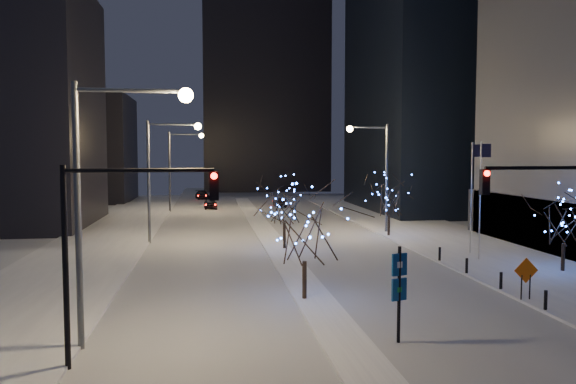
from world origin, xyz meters
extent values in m
plane|color=silver|center=(0.00, 0.00, 0.00)|extent=(160.00, 160.00, 0.00)
cube|color=silver|center=(0.00, 35.00, 0.01)|extent=(20.00, 130.00, 0.02)
cube|color=white|center=(0.00, 30.00, 0.07)|extent=(2.00, 80.00, 0.15)
cube|color=white|center=(15.00, 20.00, 0.07)|extent=(10.00, 90.00, 0.15)
cube|color=white|center=(-14.00, 20.00, 0.07)|extent=(8.00, 90.00, 0.15)
cube|color=black|center=(-26.00, 70.00, 8.00)|extent=(18.00, 16.00, 16.00)
cube|color=black|center=(6.00, 92.00, 21.00)|extent=(24.00, 14.00, 42.00)
cylinder|color=#595E66|center=(-10.00, 2.00, 5.00)|extent=(0.24, 0.24, 10.00)
cylinder|color=#595E66|center=(-8.00, 2.00, 9.70)|extent=(4.00, 0.16, 0.16)
sphere|color=#ECC476|center=(-6.00, 2.00, 9.55)|extent=(0.56, 0.56, 0.56)
cylinder|color=#595E66|center=(-10.00, 27.00, 5.00)|extent=(0.24, 0.24, 10.00)
cylinder|color=#595E66|center=(-8.00, 27.00, 9.70)|extent=(4.00, 0.16, 0.16)
sphere|color=#ECC476|center=(-6.00, 27.00, 9.55)|extent=(0.56, 0.56, 0.56)
cylinder|color=#595E66|center=(-10.00, 52.00, 5.00)|extent=(0.24, 0.24, 10.00)
cylinder|color=#595E66|center=(-8.00, 52.00, 9.70)|extent=(4.00, 0.16, 0.16)
sphere|color=#ECC476|center=(-6.00, 52.00, 9.55)|extent=(0.56, 0.56, 0.56)
cylinder|color=#595E66|center=(11.00, 30.00, 5.00)|extent=(0.24, 0.24, 10.00)
cylinder|color=#595E66|center=(9.25, 30.00, 9.70)|extent=(3.50, 0.16, 0.16)
sphere|color=#ECC476|center=(7.50, 30.00, 9.55)|extent=(0.56, 0.56, 0.56)
cylinder|color=black|center=(-10.00, 0.00, 3.50)|extent=(0.20, 0.20, 7.00)
cylinder|color=black|center=(-7.50, 0.00, 6.80)|extent=(5.00, 0.14, 0.14)
cube|color=black|center=(-5.00, 0.00, 6.25)|extent=(0.32, 0.28, 1.00)
sphere|color=#FF0C05|center=(-5.00, -0.18, 6.60)|extent=(0.22, 0.22, 0.22)
cylinder|color=black|center=(8.00, 1.00, 6.80)|extent=(5.00, 0.14, 0.14)
cube|color=black|center=(5.50, 1.00, 6.25)|extent=(0.32, 0.28, 1.00)
sphere|color=#FF0C05|center=(5.50, 0.82, 6.60)|extent=(0.22, 0.22, 0.22)
cylinder|color=silver|center=(13.00, 16.00, 4.15)|extent=(0.10, 0.10, 8.00)
cube|color=black|center=(13.35, 16.00, 7.55)|extent=(0.70, 0.03, 0.90)
cylinder|color=silver|center=(13.60, 18.50, 4.15)|extent=(0.10, 0.10, 8.00)
cube|color=black|center=(13.95, 18.50, 7.55)|extent=(0.70, 0.03, 0.90)
cylinder|color=black|center=(10.20, 4.00, 0.60)|extent=(0.16, 0.16, 0.90)
cylinder|color=black|center=(10.20, 8.00, 0.60)|extent=(0.16, 0.16, 0.90)
cylinder|color=black|center=(10.20, 12.00, 0.60)|extent=(0.16, 0.16, 0.90)
cylinder|color=black|center=(10.20, 16.00, 0.60)|extent=(0.16, 0.16, 0.90)
imported|color=black|center=(-4.94, 55.15, 0.71)|extent=(1.82, 4.23, 1.42)
imported|color=black|center=(4.39, 55.77, 0.63)|extent=(1.49, 3.89, 1.26)
imported|color=black|center=(-6.20, 71.11, 0.66)|extent=(2.49, 4.75, 1.31)
cylinder|color=black|center=(-0.50, 7.59, 1.08)|extent=(0.22, 0.22, 1.87)
cylinder|color=black|center=(0.50, 22.39, 1.12)|extent=(0.22, 0.22, 1.94)
cylinder|color=black|center=(16.38, 11.82, 1.00)|extent=(0.22, 0.22, 1.69)
cylinder|color=black|center=(10.50, 27.70, 1.03)|extent=(0.22, 0.22, 1.77)
cylinder|color=black|center=(2.08, 1.00, 1.90)|extent=(0.13, 0.13, 3.80)
cube|color=#0C428E|center=(2.08, 1.00, 3.09)|extent=(0.67, 0.29, 0.87)
cube|color=#0C428E|center=(2.08, 1.00, 2.11)|extent=(0.67, 0.29, 0.87)
cylinder|color=black|center=(10.08, 5.83, 0.76)|extent=(0.07, 0.07, 1.23)
cylinder|color=black|center=(10.52, 5.83, 0.76)|extent=(0.07, 0.07, 1.23)
cube|color=orange|center=(10.30, 5.83, 1.60)|extent=(1.26, 0.05, 1.26)
camera|label=1|loc=(-5.19, -19.57, 7.39)|focal=35.00mm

